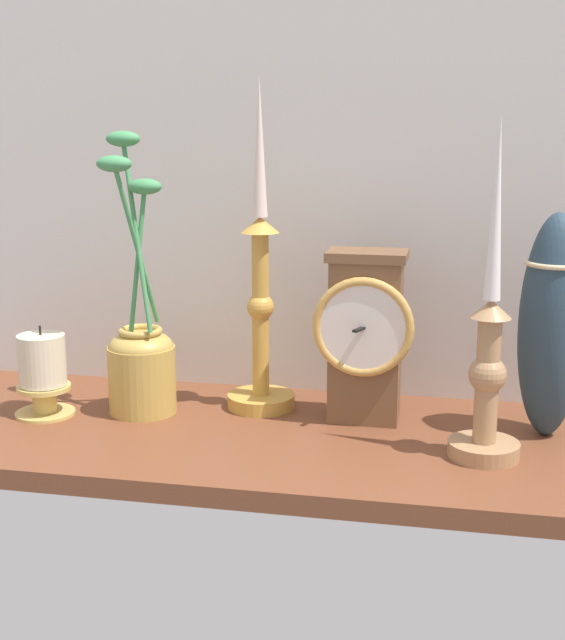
# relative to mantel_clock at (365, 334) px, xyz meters

# --- Properties ---
(ground_plane) EXTENTS (1.00, 0.36, 0.02)m
(ground_plane) POSITION_rel_mantel_clock_xyz_m (-0.09, -0.06, -0.12)
(ground_plane) COLOR brown
(back_wall) EXTENTS (1.20, 0.02, 0.65)m
(back_wall) POSITION_rel_mantel_clock_xyz_m (-0.09, 0.13, 0.21)
(back_wall) COLOR silver
(back_wall) RESTS_ON ground_plane
(mantel_clock) EXTENTS (0.12, 0.09, 0.22)m
(mantel_clock) POSITION_rel_mantel_clock_xyz_m (0.00, 0.00, 0.00)
(mantel_clock) COLOR brown
(mantel_clock) RESTS_ON ground_plane
(candlestick_tall_left) EXTENTS (0.09, 0.09, 0.43)m
(candlestick_tall_left) POSITION_rel_mantel_clock_xyz_m (-0.14, 0.02, 0.02)
(candlestick_tall_left) COLOR gold
(candlestick_tall_left) RESTS_ON ground_plane
(candlestick_tall_center) EXTENTS (0.08, 0.08, 0.38)m
(candlestick_tall_center) POSITION_rel_mantel_clock_xyz_m (0.15, -0.10, -0.00)
(candlestick_tall_center) COLOR #AA7E55
(candlestick_tall_center) RESTS_ON ground_plane
(brass_vase_jar) EXTENTS (0.09, 0.09, 0.36)m
(brass_vase_jar) POSITION_rel_mantel_clock_xyz_m (-0.29, -0.02, -0.03)
(brass_vase_jar) COLOR tan
(brass_vase_jar) RESTS_ON ground_plane
(pillar_candle_front) EXTENTS (0.08, 0.08, 0.12)m
(pillar_candle_front) POSITION_rel_mantel_clock_xyz_m (-0.41, -0.05, -0.06)
(pillar_candle_front) COLOR #D4B760
(pillar_candle_front) RESTS_ON ground_plane
(tall_ceramic_vase) EXTENTS (0.08, 0.08, 0.27)m
(tall_ceramic_vase) POSITION_rel_mantel_clock_xyz_m (0.22, -0.01, 0.02)
(tall_ceramic_vase) COLOR #263A49
(tall_ceramic_vase) RESTS_ON ground_plane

